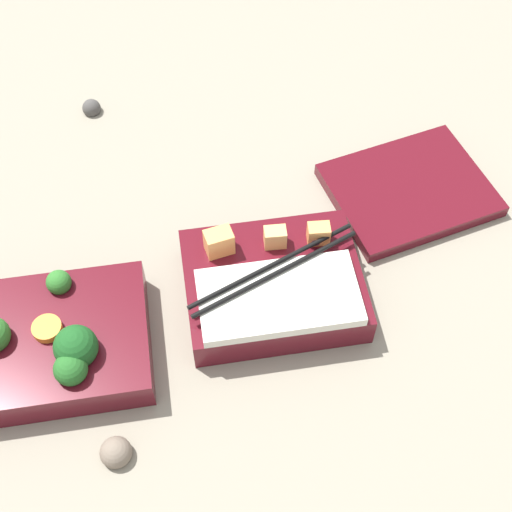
{
  "coord_description": "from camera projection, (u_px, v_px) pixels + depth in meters",
  "views": [
    {
      "loc": [
        0.03,
        -0.4,
        0.67
      ],
      "look_at": [
        0.1,
        0.03,
        0.04
      ],
      "focal_mm": 50.0,
      "sensor_mm": 36.0,
      "label": 1
    }
  ],
  "objects": [
    {
      "name": "ground_plane",
      "position": [
        174.0,
        314.0,
        0.77
      ],
      "size": [
        3.0,
        3.0,
        0.0
      ],
      "primitive_type": "plane",
      "color": "gray"
    },
    {
      "name": "bento_tray_vegetable",
      "position": [
        56.0,
        343.0,
        0.73
      ],
      "size": [
        0.19,
        0.15,
        0.07
      ],
      "color": "#510F19",
      "rests_on": "ground_plane"
    },
    {
      "name": "bento_tray_rice",
      "position": [
        273.0,
        285.0,
        0.77
      ],
      "size": [
        0.19,
        0.15,
        0.07
      ],
      "color": "#510F19",
      "rests_on": "ground_plane"
    },
    {
      "name": "bento_lid",
      "position": [
        409.0,
        190.0,
        0.86
      ],
      "size": [
        0.21,
        0.18,
        0.02
      ],
      "primitive_type": "cube",
      "rotation": [
        0.0,
        0.0,
        0.22
      ],
      "color": "#510F19",
      "rests_on": "ground_plane"
    },
    {
      "name": "pebble_0",
      "position": [
        92.0,
        108.0,
        0.95
      ],
      "size": [
        0.02,
        0.02,
        0.02
      ],
      "primitive_type": "sphere",
      "color": "#474442",
      "rests_on": "ground_plane"
    },
    {
      "name": "pebble_2",
      "position": [
        116.0,
        452.0,
        0.68
      ],
      "size": [
        0.03,
        0.03,
        0.03
      ],
      "primitive_type": "sphere",
      "color": "#7A6B5B",
      "rests_on": "ground_plane"
    }
  ]
}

